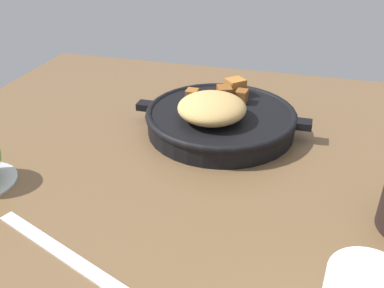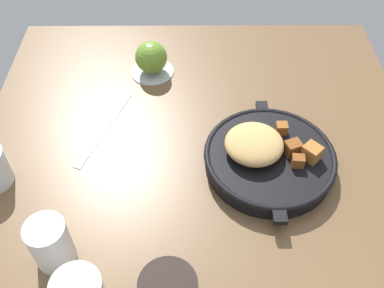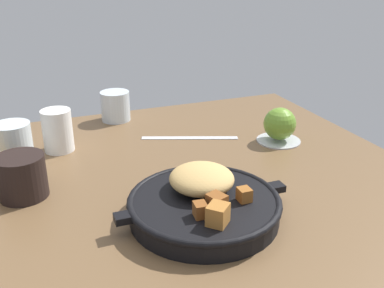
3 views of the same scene
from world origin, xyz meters
TOP-DOWN VIEW (x-y plane):
  - ground_plane at (0.00, 0.00)cm, footprint 94.94×90.62cm
  - cast_iron_skillet at (-1.33, -13.33)cm, footprint 29.79×25.44cm
  - butter_knife at (8.86, 19.83)cm, footprint 21.97×9.70cm

SIDE VIEW (x-z plane):
  - ground_plane at x=0.00cm, z-range -2.40..0.00cm
  - butter_knife at x=8.86cm, z-range 0.00..0.36cm
  - cast_iron_skillet at x=-1.33cm, z-range -1.10..6.53cm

